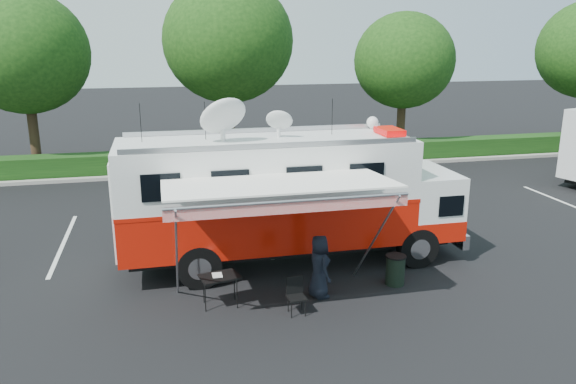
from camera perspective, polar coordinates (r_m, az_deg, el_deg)
The scene contains 9 objects.
ground_plane at distance 15.93m, azimuth 0.41°, elevation -7.07°, with size 120.00×120.00×0.00m, color black.
back_border at distance 27.62m, azimuth -3.60°, elevation 13.13°, with size 60.00×6.14×8.87m.
stall_lines at distance 18.58m, azimuth -3.25°, elevation -3.73°, with size 24.12×5.50×0.01m.
command_truck at distance 15.28m, azimuth 0.13°, elevation -0.42°, with size 9.35×2.57×4.49m.
awning at distance 12.33m, azimuth -0.83°, elevation 0.37°, with size 5.11×2.64×3.08m.
person at distance 13.93m, azimuth 3.14°, elevation -10.54°, with size 0.77×0.50×1.57m, color black.
folding_table at distance 13.28m, azimuth -6.96°, elevation -8.63°, with size 1.01×0.81×0.76m.
folding_chair at distance 12.98m, azimuth 0.79°, elevation -10.13°, with size 0.44×0.46×0.85m.
trash_bin at distance 14.65m, azimuth 10.85°, elevation -7.77°, with size 0.52×0.52×0.78m.
Camera 1 is at (-3.44, -14.31, 6.09)m, focal length 35.00 mm.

